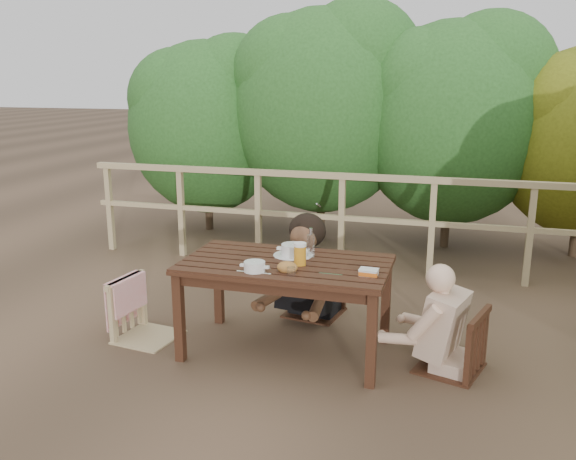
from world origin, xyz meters
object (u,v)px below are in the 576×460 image
(chair_far, at_px, (315,263))
(tumbler, at_px, (291,272))
(chair_left, at_px, (146,284))
(diner_right, at_px, (459,287))
(beer_glass, at_px, (300,255))
(bottle, at_px, (311,244))
(butter_tub, at_px, (369,273))
(bread_roll, at_px, (287,267))
(soup_near, at_px, (255,267))
(woman, at_px, (316,235))
(soup_far, at_px, (293,251))
(chair_right, at_px, (453,311))
(table, at_px, (286,308))

(chair_far, bearing_deg, tumbler, -75.51)
(chair_left, xyz_separation_m, diner_right, (2.26, 0.13, 0.16))
(diner_right, distance_m, beer_glass, 1.08)
(diner_right, bearing_deg, bottle, 101.15)
(chair_far, xyz_separation_m, butter_tub, (0.58, -0.88, 0.25))
(bread_roll, xyz_separation_m, bottle, (0.07, 0.36, 0.07))
(diner_right, distance_m, soup_near, 1.36)
(bread_roll, height_order, butter_tub, bread_roll)
(bread_roll, xyz_separation_m, beer_glass, (0.04, 0.17, 0.04))
(woman, height_order, butter_tub, woman)
(chair_left, xyz_separation_m, bottle, (1.22, 0.24, 0.35))
(woman, xyz_separation_m, butter_tub, (0.58, -0.90, 0.01))
(soup_near, relative_size, bottle, 1.06)
(diner_right, xyz_separation_m, beer_glass, (-1.07, -0.09, 0.15))
(chair_left, relative_size, butter_tub, 7.01)
(beer_glass, bearing_deg, diner_right, 4.78)
(soup_far, bearing_deg, chair_left, -167.27)
(woman, bearing_deg, diner_right, 157.02)
(soup_far, bearing_deg, bread_roll, -80.10)
(bread_roll, xyz_separation_m, butter_tub, (0.53, 0.08, -0.01))
(chair_left, distance_m, chair_far, 1.38)
(bread_roll, bearing_deg, soup_near, -164.77)
(beer_glass, distance_m, tumbler, 0.24)
(soup_far, height_order, bottle, bottle)
(butter_tub, bearing_deg, soup_near, -166.43)
(soup_near, bearing_deg, butter_tub, 10.83)
(diner_right, height_order, soup_far, diner_right)
(chair_right, bearing_deg, table, -70.78)
(chair_left, xyz_separation_m, chair_right, (2.23, 0.13, -0.01))
(chair_left, bearing_deg, woman, -44.79)
(chair_far, bearing_deg, bread_roll, -77.98)
(chair_right, distance_m, beer_glass, 1.09)
(chair_right, relative_size, woman, 0.62)
(tumbler, bearing_deg, bottle, 87.29)
(soup_far, xyz_separation_m, bread_roll, (0.07, -0.37, -0.01))
(chair_left, height_order, tumbler, chair_left)
(soup_far, height_order, beer_glass, beer_glass)
(soup_near, xyz_separation_m, beer_glass, (0.25, 0.22, 0.04))
(tumbler, bearing_deg, woman, 95.14)
(table, xyz_separation_m, butter_tub, (0.60, -0.13, 0.36))
(bread_roll, bearing_deg, bottle, 79.26)
(chair_far, relative_size, chair_right, 1.05)
(butter_tub, bearing_deg, table, 170.82)
(diner_right, bearing_deg, soup_near, 120.39)
(bread_roll, height_order, tumbler, bread_roll)
(chair_right, relative_size, bottle, 3.68)
(woman, distance_m, tumbler, 1.06)
(chair_right, bearing_deg, bread_roll, -59.62)
(chair_far, height_order, chair_right, chair_far)
(chair_left, xyz_separation_m, bread_roll, (1.15, -0.13, 0.28))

